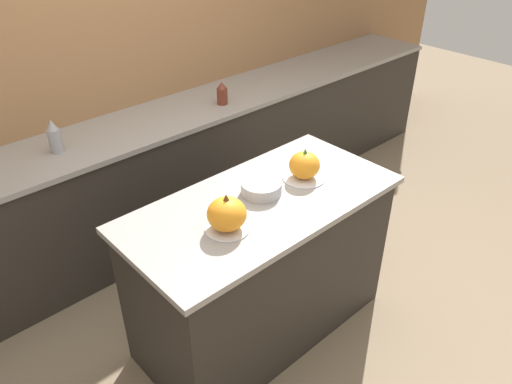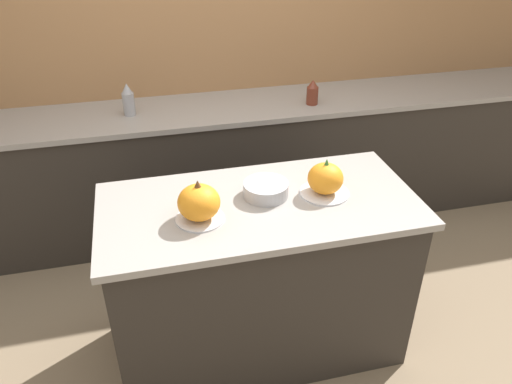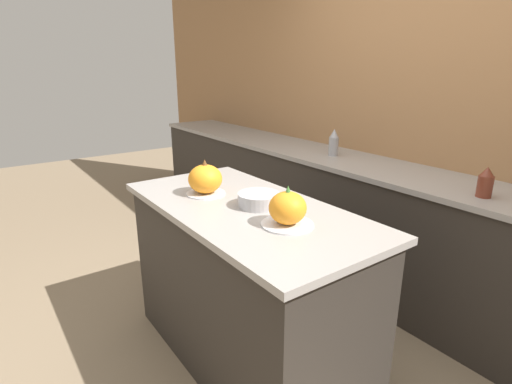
{
  "view_description": "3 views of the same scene",
  "coord_description": "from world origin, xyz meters",
  "px_view_note": "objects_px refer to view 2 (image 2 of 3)",
  "views": [
    {
      "loc": [
        -1.47,
        -1.56,
        2.36
      ],
      "look_at": [
        -0.03,
        0.02,
        0.98
      ],
      "focal_mm": 35.0,
      "sensor_mm": 36.0,
      "label": 1
    },
    {
      "loc": [
        -0.49,
        -1.9,
        2.18
      ],
      "look_at": [
        -0.01,
        0.05,
        0.96
      ],
      "focal_mm": 35.0,
      "sensor_mm": 36.0,
      "label": 2
    },
    {
      "loc": [
        1.59,
        -1.08,
        1.62
      ],
      "look_at": [
        0.03,
        0.04,
        1.0
      ],
      "focal_mm": 28.0,
      "sensor_mm": 36.0,
      "label": 3
    }
  ],
  "objects_px": {
    "pumpkin_cake_left": "(199,203)",
    "pumpkin_cake_right": "(325,180)",
    "bottle_tall": "(128,100)",
    "mixing_bowl": "(266,189)",
    "bottle_short": "(312,93)"
  },
  "relations": [
    {
      "from": "pumpkin_cake_left",
      "to": "pumpkin_cake_right",
      "type": "distance_m",
      "value": 0.62
    },
    {
      "from": "bottle_tall",
      "to": "mixing_bowl",
      "type": "height_order",
      "value": "bottle_tall"
    },
    {
      "from": "pumpkin_cake_right",
      "to": "bottle_short",
      "type": "xyz_separation_m",
      "value": [
        0.33,
        1.11,
        0.01
      ]
    },
    {
      "from": "mixing_bowl",
      "to": "pumpkin_cake_left",
      "type": "bearing_deg",
      "value": -159.93
    },
    {
      "from": "bottle_tall",
      "to": "mixing_bowl",
      "type": "xyz_separation_m",
      "value": [
        0.6,
        -1.17,
        -0.07
      ]
    },
    {
      "from": "pumpkin_cake_left",
      "to": "pumpkin_cake_right",
      "type": "relative_size",
      "value": 0.91
    },
    {
      "from": "pumpkin_cake_left",
      "to": "bottle_tall",
      "type": "bearing_deg",
      "value": 101.63
    },
    {
      "from": "bottle_short",
      "to": "mixing_bowl",
      "type": "xyz_separation_m",
      "value": [
        -0.6,
        -1.07,
        -0.05
      ]
    },
    {
      "from": "pumpkin_cake_left",
      "to": "bottle_tall",
      "type": "relative_size",
      "value": 1.04
    },
    {
      "from": "pumpkin_cake_left",
      "to": "pumpkin_cake_right",
      "type": "bearing_deg",
      "value": 7.05
    },
    {
      "from": "bottle_tall",
      "to": "mixing_bowl",
      "type": "distance_m",
      "value": 1.32
    },
    {
      "from": "pumpkin_cake_right",
      "to": "mixing_bowl",
      "type": "bearing_deg",
      "value": 170.59
    },
    {
      "from": "pumpkin_cake_left",
      "to": "pumpkin_cake_right",
      "type": "xyz_separation_m",
      "value": [
        0.61,
        0.08,
        -0.01
      ]
    },
    {
      "from": "pumpkin_cake_left",
      "to": "pumpkin_cake_right",
      "type": "height_order",
      "value": "pumpkin_cake_left"
    },
    {
      "from": "pumpkin_cake_left",
      "to": "bottle_tall",
      "type": "xyz_separation_m",
      "value": [
        -0.27,
        1.29,
        0.02
      ]
    }
  ]
}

